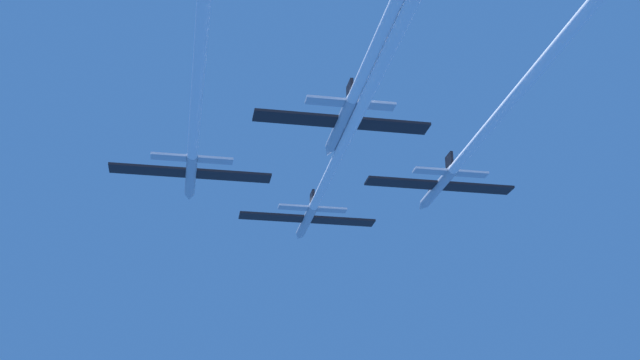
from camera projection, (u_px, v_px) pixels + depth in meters
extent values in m
cylinder|color=#B2BAC6|center=(307.00, 220.00, 100.18)|extent=(1.14, 10.39, 1.14)
cone|color=#B2BAC6|center=(299.00, 236.00, 105.95)|extent=(1.12, 2.29, 1.12)
ellipsoid|color=black|center=(304.00, 223.00, 102.44)|extent=(0.80, 2.08, 0.57)
cube|color=black|center=(271.00, 217.00, 98.97)|extent=(7.90, 2.29, 0.25)
cube|color=black|center=(343.00, 221.00, 100.44)|extent=(7.90, 2.29, 0.25)
cube|color=black|center=(312.00, 198.00, 96.93)|extent=(0.30, 1.87, 1.66)
cube|color=#B2BAC6|center=(293.00, 207.00, 95.83)|extent=(3.55, 1.37, 0.25)
cube|color=#B2BAC6|center=(332.00, 210.00, 96.59)|extent=(3.55, 1.37, 0.25)
cylinder|color=white|center=(353.00, 125.00, 75.39)|extent=(1.03, 44.12, 1.03)
cylinder|color=#B2BAC6|center=(191.00, 175.00, 85.24)|extent=(1.14, 10.39, 1.14)
cone|color=#B2BAC6|center=(189.00, 196.00, 91.01)|extent=(1.12, 2.29, 1.12)
ellipsoid|color=black|center=(191.00, 179.00, 87.50)|extent=(0.80, 2.08, 0.57)
cube|color=black|center=(147.00, 170.00, 84.03)|extent=(7.90, 2.29, 0.25)
cube|color=black|center=(234.00, 176.00, 85.50)|extent=(7.90, 2.29, 0.25)
cube|color=black|center=(193.00, 147.00, 81.99)|extent=(0.30, 1.87, 1.66)
cube|color=#B2BAC6|center=(169.00, 157.00, 80.89)|extent=(3.55, 1.37, 0.25)
cube|color=#B2BAC6|center=(215.00, 160.00, 81.65)|extent=(3.55, 1.37, 0.25)
cylinder|color=white|center=(201.00, 41.00, 60.97)|extent=(1.03, 42.96, 1.03)
cylinder|color=#B2BAC6|center=(438.00, 187.00, 90.79)|extent=(1.14, 10.39, 1.14)
cone|color=#B2BAC6|center=(422.00, 207.00, 96.55)|extent=(1.12, 2.29, 1.12)
ellipsoid|color=black|center=(432.00, 191.00, 93.05)|extent=(0.80, 2.08, 0.57)
cube|color=black|center=(401.00, 183.00, 89.58)|extent=(7.90, 2.29, 0.25)
cube|color=black|center=(478.00, 188.00, 91.05)|extent=(7.90, 2.29, 0.25)
cube|color=black|center=(449.00, 161.00, 87.54)|extent=(0.30, 1.87, 1.66)
cube|color=#B2BAC6|center=(430.00, 171.00, 86.43)|extent=(3.55, 1.37, 0.25)
cube|color=#B2BAC6|center=(471.00, 174.00, 87.20)|extent=(3.55, 1.37, 0.25)
cylinder|color=white|center=(532.00, 76.00, 67.54)|extent=(1.03, 40.71, 1.03)
cylinder|color=#B2BAC6|center=(341.00, 124.00, 76.72)|extent=(1.14, 10.39, 1.14)
cone|color=#B2BAC6|center=(329.00, 151.00, 82.48)|extent=(1.12, 2.29, 1.12)
ellipsoid|color=black|center=(336.00, 130.00, 78.98)|extent=(0.80, 2.08, 0.57)
cube|color=black|center=(295.00, 118.00, 75.51)|extent=(7.90, 2.29, 0.25)
cube|color=black|center=(388.00, 126.00, 76.98)|extent=(7.90, 2.29, 0.25)
cube|color=black|center=(350.00, 91.00, 73.47)|extent=(0.30, 1.87, 1.66)
cube|color=#B2BAC6|center=(325.00, 101.00, 72.36)|extent=(3.55, 1.37, 0.25)
cube|color=#B2BAC6|center=(376.00, 105.00, 73.13)|extent=(3.55, 1.37, 0.25)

